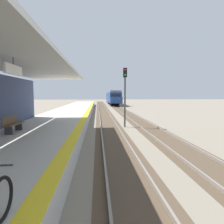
{
  "coord_description": "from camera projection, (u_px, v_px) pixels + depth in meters",
  "views": [
    {
      "loc": [
        0.9,
        2.87,
        2.91
      ],
      "look_at": [
        1.56,
        11.43,
        2.1
      ],
      "focal_mm": 30.04,
      "sensor_mm": 36.0,
      "label": 1
    }
  ],
  "objects": [
    {
      "name": "platform_bench",
      "position": [
        12.0,
        123.0,
        9.92
      ],
      "size": [
        0.45,
        1.6,
        0.88
      ],
      "color": "brown",
      "rests_on": "station_platform"
    },
    {
      "name": "station_platform",
      "position": [
        49.0,
        130.0,
        13.01
      ],
      "size": [
        5.0,
        80.0,
        0.91
      ],
      "color": "#B7B5AD",
      "rests_on": "ground"
    },
    {
      "name": "rail_signal_post",
      "position": [
        125.0,
        91.0,
        16.43
      ],
      "size": [
        0.32,
        0.34,
        5.2
      ],
      "color": "#4C4C4C",
      "rests_on": "ground"
    },
    {
      "name": "track_pair_middle",
      "position": [
        144.0,
        125.0,
        17.61
      ],
      "size": [
        2.34,
        120.0,
        0.16
      ],
      "color": "#4C3D2D",
      "rests_on": "ground"
    },
    {
      "name": "track_pair_nearest_platform",
      "position": [
        108.0,
        125.0,
        17.35
      ],
      "size": [
        2.34,
        120.0,
        0.16
      ],
      "color": "#4C3D2D",
      "rests_on": "ground"
    },
    {
      "name": "approaching_train",
      "position": [
        113.0,
        97.0,
        53.05
      ],
      "size": [
        2.93,
        19.6,
        4.76
      ],
      "color": "navy",
      "rests_on": "ground"
    }
  ]
}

